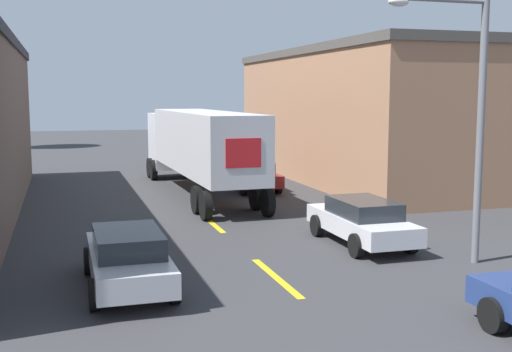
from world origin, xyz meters
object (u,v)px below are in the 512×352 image
(semi_truck, at_px, (197,143))
(parked_car_right_far, at_px, (252,174))
(street_lamp, at_px, (469,108))
(parked_car_right_mid, at_px, (362,220))
(parked_car_left_far, at_px, (128,257))

(semi_truck, relative_size, parked_car_right_far, 3.11)
(parked_car_right_far, relative_size, street_lamp, 0.66)
(semi_truck, height_order, street_lamp, street_lamp)
(parked_car_right_mid, height_order, street_lamp, street_lamp)
(semi_truck, bearing_deg, parked_car_right_mid, -78.26)
(semi_truck, xyz_separation_m, street_lamp, (4.33, -14.39, 1.85))
(parked_car_left_far, xyz_separation_m, street_lamp, (8.90, -0.37, 3.45))
(semi_truck, distance_m, parked_car_right_mid, 11.99)
(parked_car_right_mid, distance_m, parked_car_right_far, 11.75)
(semi_truck, relative_size, street_lamp, 2.06)
(parked_car_left_far, height_order, parked_car_right_mid, same)
(parked_car_right_mid, xyz_separation_m, street_lamp, (1.64, -2.81, 3.45))
(parked_car_left_far, relative_size, parked_car_right_mid, 1.00)
(parked_car_left_far, bearing_deg, semi_truck, 71.94)
(parked_car_left_far, distance_m, street_lamp, 9.56)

